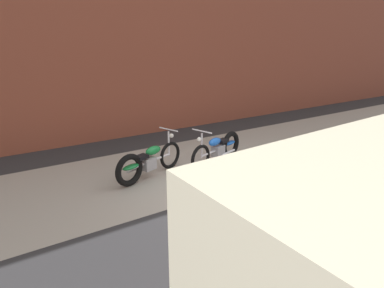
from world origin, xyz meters
TOP-DOWN VIEW (x-y plane):
  - ground_plane at (0.00, 0.00)m, footprint 80.00×80.00m
  - sidewalk_slab at (0.00, 1.75)m, footprint 36.00×3.50m
  - brick_building_wall at (0.00, 5.20)m, footprint 36.00×0.50m
  - motorcycle_green at (-1.39, 1.52)m, footprint 1.93×0.87m
  - motorcycle_blue at (0.66, 1.43)m, footprint 1.94×0.83m

SIDE VIEW (x-z plane):
  - ground_plane at x=0.00m, z-range 0.00..0.00m
  - sidewalk_slab at x=0.00m, z-range 0.00..0.01m
  - motorcycle_green at x=-1.39m, z-range -0.12..0.91m
  - motorcycle_blue at x=0.66m, z-range -0.12..0.91m
  - brick_building_wall at x=0.00m, z-range 0.00..5.69m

